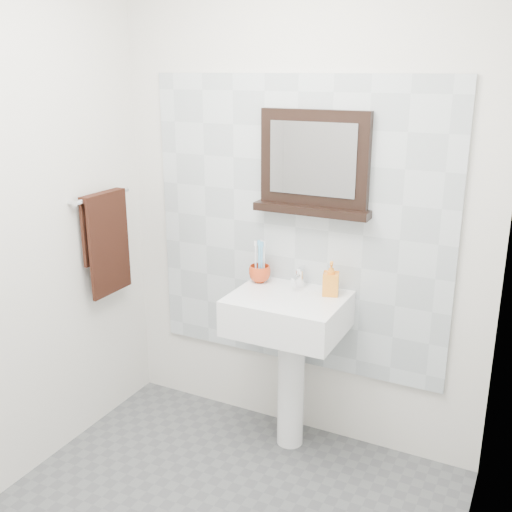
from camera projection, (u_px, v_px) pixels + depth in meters
The scene contains 10 objects.
back_wall at pixel (298, 207), 3.03m from camera, with size 2.00×0.01×2.50m, color silver.
right_wall at pixel (475, 321), 1.66m from camera, with size 0.01×2.20×2.50m, color silver.
splashback at pixel (296, 227), 3.05m from camera, with size 1.60×0.02×1.50m, color #B4BEC3.
pedestal_sink at pixel (288, 330), 2.98m from camera, with size 0.55×0.44×0.96m.
toothbrush_cup at pixel (260, 274), 3.10m from camera, with size 0.11×0.11×0.09m, color #C23C16.
toothbrushes at pixel (260, 259), 3.08m from camera, with size 0.05×0.04×0.21m.
soap_dispenser at pixel (331, 279), 2.91m from camera, with size 0.08×0.08×0.17m, color orange.
framed_mirror at pixel (314, 165), 2.89m from camera, with size 0.59×0.11×0.50m.
towel_bar at pixel (102, 196), 3.11m from camera, with size 0.07×0.40×0.03m.
hand_towel at pixel (106, 235), 3.17m from camera, with size 0.06×0.30×0.55m.
Camera 1 is at (1.14, -1.64, 1.92)m, focal length 42.00 mm.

